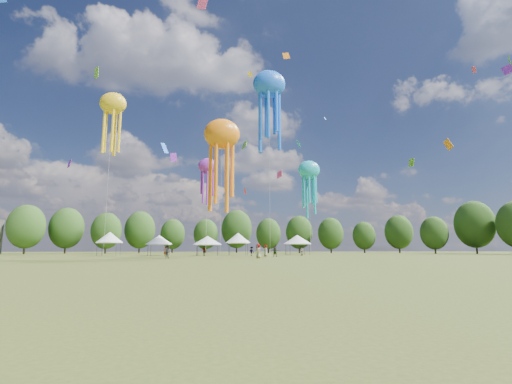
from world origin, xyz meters
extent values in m
plane|color=#384416|center=(0.00, 0.00, 0.00)|extent=(300.00, 300.00, 0.00)
imported|color=gray|center=(-9.30, 33.52, 0.80)|extent=(0.96, 0.89, 1.59)
imported|color=gray|center=(5.30, 44.15, 0.94)|extent=(0.76, 1.02, 1.89)
imported|color=gray|center=(12.73, 49.88, 0.84)|extent=(0.94, 1.02, 1.68)
imported|color=gray|center=(3.44, 47.76, 0.80)|extent=(1.19, 1.08, 1.60)
imported|color=gray|center=(-4.75, 52.98, 0.87)|extent=(1.10, 0.72, 1.73)
imported|color=gray|center=(6.35, 41.35, 0.86)|extent=(1.59, 0.52, 1.71)
imported|color=gray|center=(-11.00, 46.27, 0.78)|extent=(0.64, 0.68, 1.57)
imported|color=gray|center=(2.39, 31.92, 0.93)|extent=(0.98, 1.08, 1.86)
cylinder|color=#47474C|center=(-23.10, 51.31, 1.11)|extent=(0.08, 0.08, 2.22)
cylinder|color=#47474C|center=(-23.10, 54.51, 1.11)|extent=(0.08, 0.08, 2.22)
cylinder|color=#47474C|center=(-19.90, 51.31, 1.11)|extent=(0.08, 0.08, 2.22)
cylinder|color=#47474C|center=(-19.90, 54.51, 1.11)|extent=(0.08, 0.08, 2.22)
cube|color=white|center=(-21.50, 52.91, 2.27)|extent=(3.60, 3.60, 0.10)
cone|color=white|center=(-21.50, 52.91, 3.27)|extent=(4.69, 4.69, 1.90)
cylinder|color=#47474C|center=(-14.52, 51.30, 0.96)|extent=(0.08, 0.08, 1.92)
cylinder|color=#47474C|center=(-14.52, 54.62, 0.96)|extent=(0.08, 0.08, 1.92)
cylinder|color=#47474C|center=(-11.19, 51.30, 0.96)|extent=(0.08, 0.08, 1.92)
cylinder|color=#47474C|center=(-11.19, 54.62, 0.96)|extent=(0.08, 0.08, 1.92)
cube|color=white|center=(-12.85, 52.96, 1.97)|extent=(3.72, 3.72, 0.10)
cone|color=white|center=(-12.85, 52.96, 2.85)|extent=(4.84, 4.84, 1.65)
cylinder|color=#47474C|center=(-6.02, 51.13, 0.94)|extent=(0.08, 0.08, 1.88)
cylinder|color=#47474C|center=(-6.02, 54.86, 0.94)|extent=(0.08, 0.08, 1.88)
cylinder|color=#47474C|center=(-2.29, 51.13, 0.94)|extent=(0.08, 0.08, 1.88)
cylinder|color=#47474C|center=(-2.29, 54.86, 0.94)|extent=(0.08, 0.08, 1.88)
cube|color=white|center=(-4.16, 53.00, 1.93)|extent=(4.13, 4.13, 0.10)
cone|color=white|center=(-4.16, 53.00, 2.79)|extent=(5.37, 5.37, 1.61)
cylinder|color=#47474C|center=(-0.06, 52.37, 1.11)|extent=(0.08, 0.08, 2.23)
cylinder|color=#47474C|center=(-0.06, 55.66, 1.11)|extent=(0.08, 0.08, 2.23)
cylinder|color=#47474C|center=(3.23, 52.37, 1.11)|extent=(0.08, 0.08, 2.23)
cylinder|color=#47474C|center=(3.23, 55.66, 1.11)|extent=(0.08, 0.08, 2.23)
cube|color=white|center=(1.59, 54.02, 2.28)|extent=(3.69, 3.69, 0.10)
cone|color=white|center=(1.59, 54.02, 3.28)|extent=(4.80, 4.80, 1.91)
cylinder|color=#47474C|center=(11.86, 54.99, 1.05)|extent=(0.08, 0.08, 2.11)
cylinder|color=#47474C|center=(11.86, 58.94, 1.05)|extent=(0.08, 0.08, 2.11)
cylinder|color=#47474C|center=(15.82, 54.99, 1.05)|extent=(0.08, 0.08, 2.11)
cylinder|color=#47474C|center=(15.82, 58.94, 1.05)|extent=(0.08, 0.08, 2.11)
cube|color=white|center=(13.84, 56.97, 2.16)|extent=(4.36, 4.36, 0.10)
cone|color=white|center=(13.84, 56.97, 3.11)|extent=(5.66, 5.66, 1.81)
ellipsoid|color=orange|center=(-2.65, 28.29, 15.32)|extent=(4.45, 3.11, 3.78)
cylinder|color=beige|center=(-2.65, 28.29, 7.66)|extent=(0.03, 0.03, 15.32)
ellipsoid|color=blue|center=(5.02, 38.12, 27.00)|extent=(5.17, 3.62, 4.39)
cylinder|color=beige|center=(5.02, 38.12, 13.50)|extent=(0.03, 0.03, 27.00)
ellipsoid|color=#17B1C8|center=(10.92, 37.16, 13.08)|extent=(3.33, 2.33, 2.83)
cylinder|color=beige|center=(10.92, 37.16, 6.54)|extent=(0.03, 0.03, 13.08)
ellipsoid|color=yellow|center=(-20.24, 44.80, 25.16)|extent=(4.31, 3.01, 3.66)
cylinder|color=beige|center=(-20.24, 44.80, 12.58)|extent=(0.03, 0.03, 25.16)
ellipsoid|color=purple|center=(-4.36, 33.78, 12.43)|extent=(2.58, 1.81, 2.20)
cylinder|color=beige|center=(-4.36, 33.78, 6.22)|extent=(0.03, 0.03, 12.43)
cube|color=yellow|center=(2.31, 41.23, 30.06)|extent=(0.87, 0.25, 1.05)
cube|color=#73D022|center=(3.15, 58.22, 22.80)|extent=(1.21, 2.18, 2.25)
cube|color=blue|center=(24.01, 67.47, 33.05)|extent=(0.75, 0.48, 0.85)
cube|color=#F2476E|center=(8.07, 45.65, 14.07)|extent=(0.92, 1.56, 1.66)
cube|color=purple|center=(28.77, 18.68, 21.04)|extent=(0.70, 1.22, 1.44)
cube|color=#73D022|center=(37.03, 26.72, 27.03)|extent=(1.11, 0.96, 1.69)
cube|color=#F2476E|center=(-5.88, 42.07, 42.94)|extent=(1.95, 0.68, 2.44)
cube|color=purple|center=(-11.78, 62.70, 20.75)|extent=(1.47, 1.04, 2.11)
cube|color=orange|center=(11.13, 52.81, 40.51)|extent=(1.52, 0.63, 1.82)
cube|color=#73D022|center=(39.90, 57.28, 19.94)|extent=(0.74, 1.40, 1.86)
cube|color=#17B1C8|center=(14.55, 57.19, 23.12)|extent=(0.92, 1.96, 1.97)
cube|color=#F2476E|center=(28.71, 23.52, 23.53)|extent=(0.36, 0.81, 0.91)
cube|color=purple|center=(-32.77, 62.33, 18.61)|extent=(1.08, 1.20, 1.67)
cube|color=red|center=(3.28, 57.65, 12.86)|extent=(0.54, 1.24, 1.41)
cube|color=orange|center=(32.15, 34.23, 17.02)|extent=(0.62, 1.62, 1.79)
cube|color=#73D022|center=(-15.31, 19.88, 18.31)|extent=(0.54, 0.80, 1.14)
cube|color=blue|center=(-12.46, 52.19, 19.83)|extent=(1.43, 1.57, 2.25)
cylinder|color=#38281C|center=(-47.17, 78.19, 1.68)|extent=(0.44, 0.44, 3.36)
ellipsoid|color=#254316|center=(-47.17, 78.19, 6.51)|extent=(8.40, 8.40, 10.51)
cylinder|color=#38281C|center=(-40.68, 85.49, 1.71)|extent=(0.44, 0.44, 3.41)
ellipsoid|color=#254316|center=(-40.68, 85.49, 6.61)|extent=(8.53, 8.53, 10.66)
cylinder|color=#38281C|center=(-30.60, 85.02, 1.53)|extent=(0.44, 0.44, 3.07)
ellipsoid|color=#254316|center=(-30.60, 85.02, 5.94)|extent=(7.66, 7.66, 9.58)
cylinder|color=#38281C|center=(-23.51, 93.33, 1.72)|extent=(0.44, 0.44, 3.43)
ellipsoid|color=#254316|center=(-23.51, 93.33, 6.65)|extent=(8.58, 8.58, 10.73)
cylinder|color=#38281C|center=(-14.76, 98.96, 1.47)|extent=(0.44, 0.44, 2.95)
ellipsoid|color=#254316|center=(-14.76, 98.96, 5.71)|extent=(7.37, 7.37, 9.21)
cylinder|color=#38281C|center=(-4.70, 95.06, 1.45)|extent=(0.44, 0.44, 2.89)
ellipsoid|color=#254316|center=(-4.70, 95.06, 5.61)|extent=(7.23, 7.23, 9.04)
cylinder|color=#38281C|center=(4.91, 99.49, 1.92)|extent=(0.44, 0.44, 3.84)
ellipsoid|color=#254316|center=(4.91, 99.49, 7.44)|extent=(9.60, 9.60, 11.99)
cylinder|color=#38281C|center=(13.19, 88.44, 1.42)|extent=(0.44, 0.44, 2.84)
ellipsoid|color=#254316|center=(13.19, 88.44, 5.51)|extent=(7.11, 7.11, 8.89)
cylinder|color=#38281C|center=(22.93, 91.04, 1.58)|extent=(0.44, 0.44, 3.16)
ellipsoid|color=#254316|center=(22.93, 91.04, 6.13)|extent=(7.91, 7.91, 9.88)
cylinder|color=#38281C|center=(30.69, 85.29, 1.44)|extent=(0.44, 0.44, 2.88)
ellipsoid|color=#254316|center=(30.69, 85.29, 5.59)|extent=(7.21, 7.21, 9.01)
cylinder|color=#38281C|center=(41.52, 87.24, 1.31)|extent=(0.44, 0.44, 2.63)
ellipsoid|color=#254316|center=(41.52, 87.24, 5.09)|extent=(6.57, 6.57, 8.22)
cylinder|color=#38281C|center=(50.52, 83.73, 1.56)|extent=(0.44, 0.44, 3.13)
ellipsoid|color=#254316|center=(50.52, 83.73, 6.06)|extent=(7.81, 7.81, 9.77)
cylinder|color=#38281C|center=(53.64, 71.81, 1.36)|extent=(0.44, 0.44, 2.72)
ellipsoid|color=#254316|center=(53.64, 71.81, 5.27)|extent=(6.80, 6.80, 8.50)
cylinder|color=#38281C|center=(62.96, 68.92, 1.90)|extent=(0.44, 0.44, 3.81)
ellipsoid|color=#254316|center=(62.96, 68.92, 7.38)|extent=(9.52, 9.52, 11.90)
camera|label=1|loc=(-4.17, -15.36, 1.20)|focal=25.54mm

